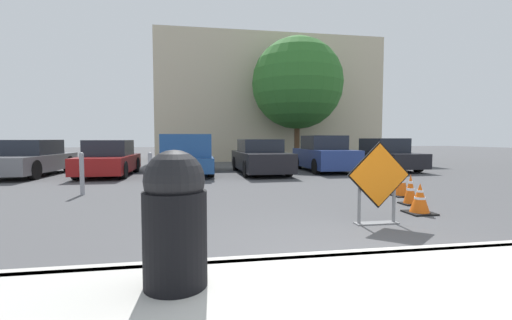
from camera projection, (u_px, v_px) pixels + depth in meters
name	position (u px, v px, depth m)	size (l,w,h in m)	color
ground_plane	(241.00, 175.00, 13.77)	(96.00, 96.00, 0.00)	#4C4C4F
curb_lip	(349.00, 258.00, 3.92)	(25.79, 0.20, 0.14)	beige
road_closed_sign	(379.00, 181.00, 5.72)	(1.12, 0.20, 1.40)	black
traffic_cone_nearest	(420.00, 199.00, 6.59)	(0.50, 0.50, 0.59)	black
traffic_cone_second	(410.00, 190.00, 7.50)	(0.38, 0.38, 0.67)	black
traffic_cone_third	(401.00, 182.00, 8.58)	(0.47, 0.47, 0.74)	black
parked_car_nearest	(31.00, 159.00, 13.29)	(1.99, 4.67, 1.40)	slate
parked_car_second	(109.00, 159.00, 13.37)	(1.80, 4.04, 1.39)	maroon
pickup_truck	(187.00, 156.00, 13.86)	(2.07, 5.14, 1.61)	navy
parked_car_third	(260.00, 157.00, 14.29)	(1.96, 4.64, 1.42)	black
parked_car_fourth	(324.00, 155.00, 15.23)	(1.85, 4.06, 1.58)	navy
parked_car_fifth	(384.00, 155.00, 15.86)	(1.90, 4.17, 1.46)	black
trash_bin	(175.00, 218.00, 3.00)	(0.56, 0.56, 1.21)	black
bollard_nearest	(150.00, 172.00, 9.05)	(0.12, 0.12, 1.09)	gray
bollard_second	(82.00, 172.00, 8.76)	(0.12, 0.12, 1.10)	gray
building_facade_backdrop	(267.00, 101.00, 24.04)	(14.78, 5.00, 8.16)	beige
street_tree_behind_lot	(297.00, 83.00, 20.17)	(5.37, 5.37, 7.40)	#513823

